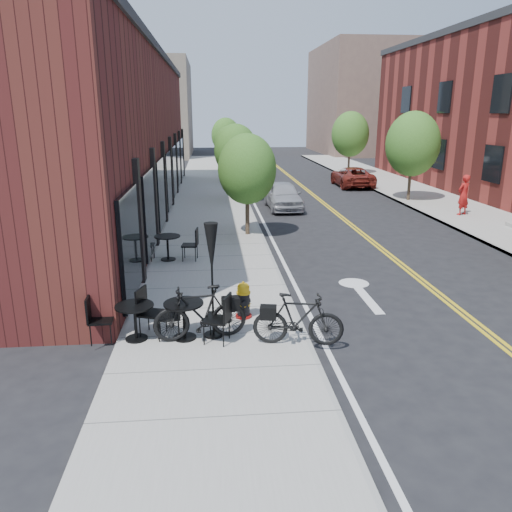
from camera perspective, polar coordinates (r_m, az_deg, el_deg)
name	(u,v)px	position (r m, az deg, el deg)	size (l,w,h in m)	color
ground	(306,336)	(11.01, 5.75, -9.05)	(120.00, 120.00, 0.00)	black
sidewalk_near	(211,230)	(20.30, -5.14, 2.95)	(4.00, 70.00, 0.12)	#9E9B93
sidewalk_far	(494,224)	(23.57, 25.51, 3.28)	(4.00, 70.00, 0.12)	#9E9B93
building_near	(110,139)	(24.22, -16.38, 12.74)	(5.00, 28.00, 7.00)	#451716
bg_building_left	(153,109)	(58.08, -11.64, 16.15)	(8.00, 14.00, 10.00)	#726656
bg_building_right	(362,100)	(62.43, 12.05, 17.03)	(10.00, 16.00, 12.00)	brown
tree_near_a	(247,169)	(18.93, -1.01, 9.88)	(2.20, 2.20, 3.81)	#382B1E
tree_near_b	(236,150)	(26.87, -2.31, 11.96)	(2.30, 2.30, 3.98)	#382B1E
tree_near_c	(230,145)	(34.86, -3.02, 12.60)	(2.10, 2.10, 3.67)	#382B1E
tree_near_d	(226,135)	(42.83, -3.47, 13.60)	(2.40, 2.40, 4.11)	#382B1E
tree_far_b	(413,144)	(27.90, 17.47, 12.11)	(2.80, 2.80, 4.62)	#382B1E
tree_far_c	(350,134)	(39.26, 10.72, 13.52)	(2.80, 2.80, 4.62)	#382B1E
fire_hydrant	(243,300)	(11.44, -1.45, -5.09)	(0.44, 0.44, 0.86)	maroon
bicycle_left	(200,313)	(10.37, -6.40, -6.47)	(0.55, 1.93, 1.16)	black
bicycle_right	(298,319)	(10.11, 4.86, -7.23)	(0.52, 1.83, 1.10)	black
bistro_set_a	(135,317)	(10.61, -13.65, -6.79)	(1.84, 0.83, 0.99)	black
bistro_set_b	(184,315)	(10.46, -8.23, -6.70)	(1.95, 1.07, 1.03)	black
bistro_set_c	(168,244)	(16.06, -10.07, 1.34)	(1.93, 0.91, 1.03)	black
patio_umbrella	(212,256)	(10.09, -5.10, -0.04)	(0.39, 0.39, 2.44)	black
parked_car_a	(283,195)	(25.01, 3.10, 6.93)	(1.60, 3.97, 1.35)	#A0A1A8
parked_car_b	(254,175)	(32.48, -0.28, 9.20)	(1.57, 4.50, 1.48)	black
parked_car_c	(257,166)	(38.89, 0.09, 10.29)	(1.97, 4.86, 1.41)	#A6A7AB
parked_car_far	(352,177)	(33.29, 10.93, 8.89)	(2.10, 4.56, 1.27)	maroon
pedestrian	(463,195)	(24.72, 22.62, 6.46)	(0.67, 0.44, 1.84)	#AA1816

